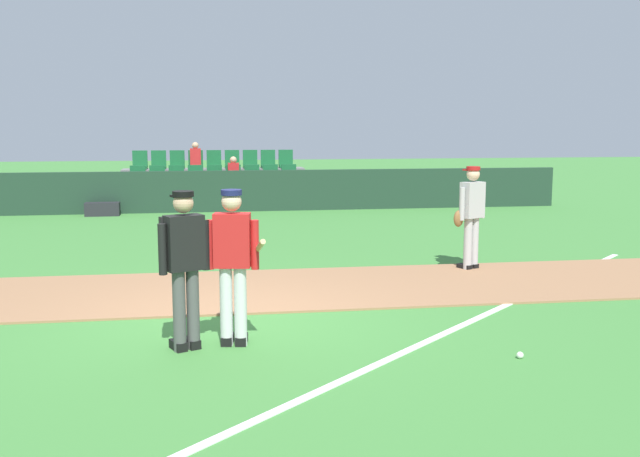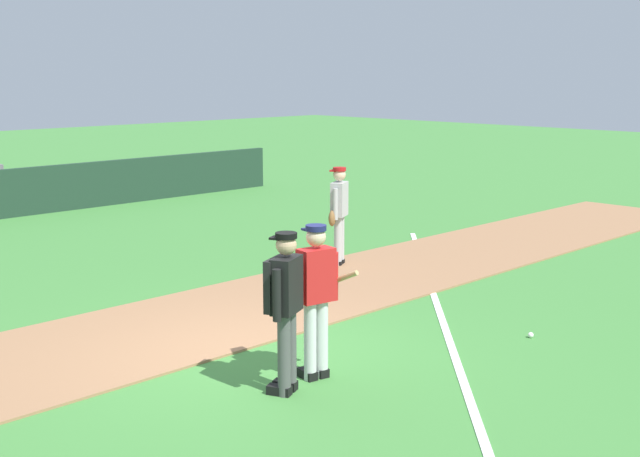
{
  "view_description": "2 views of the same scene",
  "coord_description": "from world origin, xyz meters",
  "px_view_note": "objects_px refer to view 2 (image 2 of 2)",
  "views": [
    {
      "loc": [
        -0.2,
        -8.98,
        2.49
      ],
      "look_at": [
        1.41,
        1.47,
        0.95
      ],
      "focal_mm": 40.94,
      "sensor_mm": 36.0,
      "label": 1
    },
    {
      "loc": [
        -6.1,
        -7.29,
        3.4
      ],
      "look_at": [
        1.76,
        0.67,
        1.27
      ],
      "focal_mm": 46.27,
      "sensor_mm": 36.0,
      "label": 2
    }
  ],
  "objects_px": {
    "batter_red_jersey": "(316,295)",
    "runner_grey_jersey": "(339,213)",
    "umpire_home_plate": "(285,303)",
    "baseball": "(531,335)"
  },
  "relations": [
    {
      "from": "umpire_home_plate",
      "to": "runner_grey_jersey",
      "type": "xyz_separation_m",
      "value": [
        4.64,
        3.7,
        -0.04
      ]
    },
    {
      "from": "batter_red_jersey",
      "to": "runner_grey_jersey",
      "type": "bearing_deg",
      "value": 41.47
    },
    {
      "from": "runner_grey_jersey",
      "to": "umpire_home_plate",
      "type": "bearing_deg",
      "value": -141.42
    },
    {
      "from": "runner_grey_jersey",
      "to": "baseball",
      "type": "xyz_separation_m",
      "value": [
        -1.12,
        -4.57,
        -0.93
      ]
    },
    {
      "from": "batter_red_jersey",
      "to": "umpire_home_plate",
      "type": "distance_m",
      "value": 0.54
    },
    {
      "from": "baseball",
      "to": "runner_grey_jersey",
      "type": "bearing_deg",
      "value": 76.2
    },
    {
      "from": "umpire_home_plate",
      "to": "baseball",
      "type": "relative_size",
      "value": 23.78
    },
    {
      "from": "batter_red_jersey",
      "to": "runner_grey_jersey",
      "type": "xyz_separation_m",
      "value": [
        4.11,
        3.63,
        -0.01
      ]
    },
    {
      "from": "batter_red_jersey",
      "to": "baseball",
      "type": "bearing_deg",
      "value": -17.46
    },
    {
      "from": "umpire_home_plate",
      "to": "runner_grey_jersey",
      "type": "relative_size",
      "value": 1.0
    }
  ]
}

